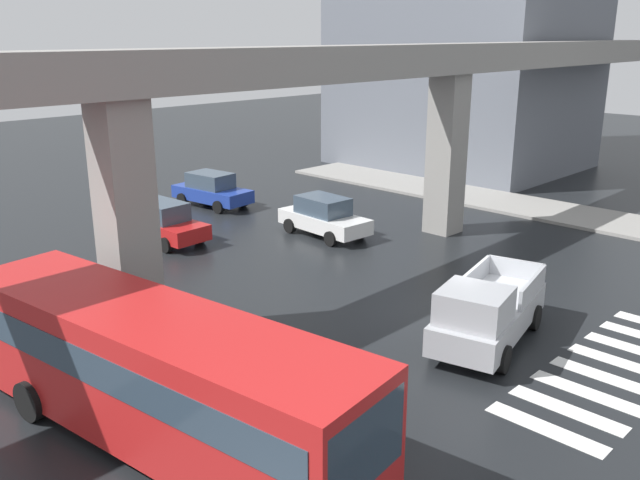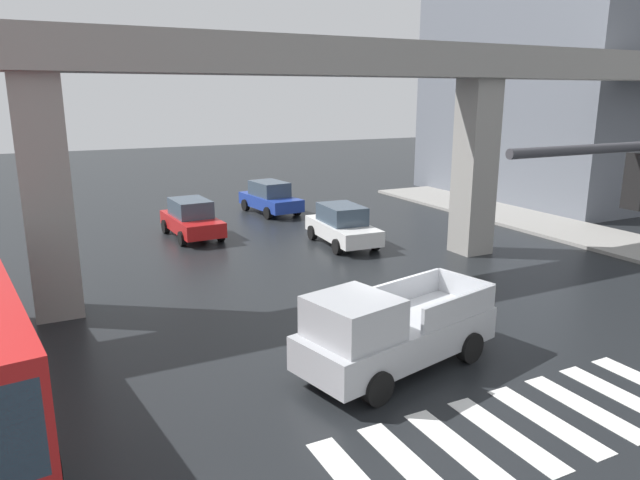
{
  "view_description": "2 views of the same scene",
  "coord_description": "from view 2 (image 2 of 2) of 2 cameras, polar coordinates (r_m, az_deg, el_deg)",
  "views": [
    {
      "loc": [
        -16.89,
        -10.57,
        8.52
      ],
      "look_at": [
        -1.44,
        4.4,
        1.91
      ],
      "focal_mm": 37.81,
      "sensor_mm": 36.0,
      "label": 1
    },
    {
      "loc": [
        -8.19,
        -12.27,
        6.35
      ],
      "look_at": [
        -0.87,
        2.26,
        2.25
      ],
      "focal_mm": 32.7,
      "sensor_mm": 36.0,
      "label": 2
    }
  ],
  "objects": [
    {
      "name": "ground_plane",
      "position": [
        16.05,
        6.49,
        -9.25
      ],
      "size": [
        120.0,
        120.0,
        0.0
      ],
      "primitive_type": "plane",
      "color": "black"
    },
    {
      "name": "sedan_white",
      "position": [
        25.05,
        2.2,
        1.46
      ],
      "size": [
        2.17,
        4.4,
        1.72
      ],
      "color": "silver",
      "rests_on": "ground"
    },
    {
      "name": "sedan_red",
      "position": [
        27.02,
        -12.47,
        2.06
      ],
      "size": [
        2.12,
        4.38,
        1.72
      ],
      "color": "red",
      "rests_on": "ground"
    },
    {
      "name": "pickup_truck",
      "position": [
        13.74,
        6.79,
        -8.92
      ],
      "size": [
        5.39,
        2.98,
        2.08
      ],
      "color": "#A8AAAF",
      "rests_on": "ground"
    },
    {
      "name": "sedan_blue",
      "position": [
        31.89,
        -4.91,
        4.16
      ],
      "size": [
        2.31,
        4.46,
        1.72
      ],
      "color": "#1E3899",
      "rests_on": "ground"
    },
    {
      "name": "crosswalk_stripes",
      "position": [
        12.64,
        19.55,
        -16.87
      ],
      "size": [
        8.25,
        2.8,
        0.01
      ],
      "color": "silver",
      "rests_on": "ground"
    },
    {
      "name": "elevated_overpass",
      "position": [
        19.74,
        -2.32,
        15.65
      ],
      "size": [
        56.14,
        1.82,
        8.12
      ],
      "color": "gray",
      "rests_on": "ground"
    }
  ]
}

